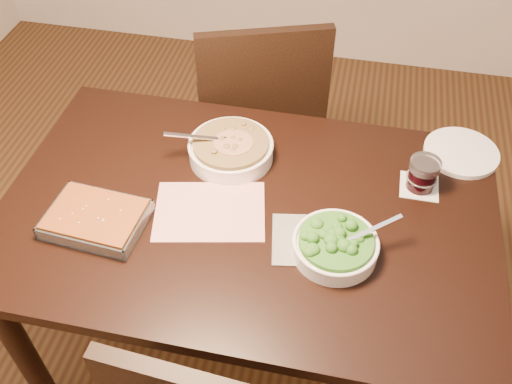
{
  "coord_description": "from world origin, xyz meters",
  "views": [
    {
      "loc": [
        0.25,
        -1.05,
        1.95
      ],
      "look_at": [
        0.02,
        0.02,
        0.8
      ],
      "focal_mm": 40.0,
      "sensor_mm": 36.0,
      "label": 1
    }
  ],
  "objects_px": {
    "baking_dish": "(96,219)",
    "chair_far": "(259,114)",
    "dinner_plate": "(461,152)",
    "broccoli_bowl": "(335,245)",
    "wine_tumbler": "(423,174)",
    "table": "(247,230)",
    "stew_bowl": "(231,149)"
  },
  "relations": [
    {
      "from": "stew_bowl",
      "to": "chair_far",
      "type": "relative_size",
      "value": 0.29
    },
    {
      "from": "table",
      "to": "chair_far",
      "type": "height_order",
      "value": "chair_far"
    },
    {
      "from": "wine_tumbler",
      "to": "chair_far",
      "type": "relative_size",
      "value": 0.1
    },
    {
      "from": "baking_dish",
      "to": "dinner_plate",
      "type": "xyz_separation_m",
      "value": [
        0.99,
        0.5,
        -0.02
      ]
    },
    {
      "from": "baking_dish",
      "to": "stew_bowl",
      "type": "bearing_deg",
      "value": 53.55
    },
    {
      "from": "table",
      "to": "broccoli_bowl",
      "type": "relative_size",
      "value": 5.82
    },
    {
      "from": "baking_dish",
      "to": "wine_tumbler",
      "type": "relative_size",
      "value": 2.82
    },
    {
      "from": "broccoli_bowl",
      "to": "wine_tumbler",
      "type": "bearing_deg",
      "value": 53.7
    },
    {
      "from": "broccoli_bowl",
      "to": "wine_tumbler",
      "type": "xyz_separation_m",
      "value": [
        0.22,
        0.29,
        0.02
      ]
    },
    {
      "from": "wine_tumbler",
      "to": "dinner_plate",
      "type": "height_order",
      "value": "wine_tumbler"
    },
    {
      "from": "wine_tumbler",
      "to": "baking_dish",
      "type": "bearing_deg",
      "value": -159.0
    },
    {
      "from": "wine_tumbler",
      "to": "chair_far",
      "type": "bearing_deg",
      "value": 139.92
    },
    {
      "from": "stew_bowl",
      "to": "dinner_plate",
      "type": "height_order",
      "value": "stew_bowl"
    },
    {
      "from": "dinner_plate",
      "to": "chair_far",
      "type": "relative_size",
      "value": 0.23
    },
    {
      "from": "baking_dish",
      "to": "dinner_plate",
      "type": "relative_size",
      "value": 1.21
    },
    {
      "from": "wine_tumbler",
      "to": "chair_far",
      "type": "distance_m",
      "value": 0.8
    },
    {
      "from": "stew_bowl",
      "to": "wine_tumbler",
      "type": "xyz_separation_m",
      "value": [
        0.57,
        -0.01,
        0.02
      ]
    },
    {
      "from": "wine_tumbler",
      "to": "dinner_plate",
      "type": "bearing_deg",
      "value": 53.88
    },
    {
      "from": "dinner_plate",
      "to": "broccoli_bowl",
      "type": "bearing_deg",
      "value": -126.23
    },
    {
      "from": "broccoli_bowl",
      "to": "baking_dish",
      "type": "relative_size",
      "value": 0.87
    },
    {
      "from": "baking_dish",
      "to": "chair_far",
      "type": "xyz_separation_m",
      "value": [
        0.29,
        0.82,
        -0.22
      ]
    },
    {
      "from": "baking_dish",
      "to": "chair_far",
      "type": "relative_size",
      "value": 0.28
    },
    {
      "from": "broccoli_bowl",
      "to": "chair_far",
      "type": "bearing_deg",
      "value": 114.92
    },
    {
      "from": "baking_dish",
      "to": "wine_tumbler",
      "type": "height_order",
      "value": "wine_tumbler"
    },
    {
      "from": "table",
      "to": "dinner_plate",
      "type": "relative_size",
      "value": 6.14
    },
    {
      "from": "table",
      "to": "broccoli_bowl",
      "type": "xyz_separation_m",
      "value": [
        0.26,
        -0.1,
        0.13
      ]
    },
    {
      "from": "baking_dish",
      "to": "dinner_plate",
      "type": "distance_m",
      "value": 1.11
    },
    {
      "from": "wine_tumbler",
      "to": "table",
      "type": "bearing_deg",
      "value": -158.28
    },
    {
      "from": "table",
      "to": "wine_tumbler",
      "type": "height_order",
      "value": "wine_tumbler"
    },
    {
      "from": "table",
      "to": "baking_dish",
      "type": "bearing_deg",
      "value": -159.89
    },
    {
      "from": "broccoli_bowl",
      "to": "chair_far",
      "type": "relative_size",
      "value": 0.24
    },
    {
      "from": "table",
      "to": "dinner_plate",
      "type": "bearing_deg",
      "value": 30.96
    }
  ]
}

